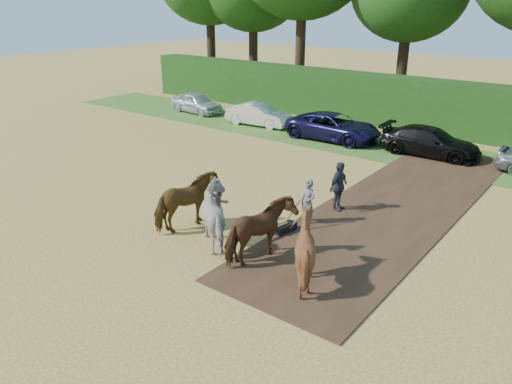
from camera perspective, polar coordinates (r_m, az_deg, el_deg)
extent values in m
plane|color=gold|center=(14.61, -0.66, -8.68)|extent=(120.00, 120.00, 0.00)
cube|color=#472D1C|center=(19.48, 15.77, -1.44)|extent=(4.50, 17.00, 0.05)
cube|color=#38601E|center=(26.20, 18.69, 4.07)|extent=(50.00, 5.00, 0.03)
cube|color=#14380F|center=(30.04, 22.00, 8.70)|extent=(46.00, 1.60, 3.00)
imported|color=tan|center=(16.78, -4.18, -1.61)|extent=(0.72, 0.85, 1.56)
imported|color=#272B34|center=(18.25, 9.42, 0.60)|extent=(0.48, 1.10, 1.86)
imported|color=brown|center=(16.73, -7.90, -1.18)|extent=(1.40, 2.41, 1.91)
imported|color=beige|center=(15.58, -4.02, -2.77)|extent=(2.15, 1.93, 1.91)
imported|color=brown|center=(14.53, 0.46, -4.58)|extent=(1.40, 2.41, 1.91)
imported|color=#5D3317|center=(13.60, 5.62, -6.61)|extent=(1.82, 1.98, 1.91)
cube|color=black|center=(16.61, 3.36, -4.18)|extent=(0.45, 0.86, 0.32)
cube|color=brown|center=(16.19, 2.02, -4.24)|extent=(0.31, 1.27, 0.09)
cylinder|color=brown|center=(16.93, 4.09, -2.42)|extent=(0.09, 0.93, 0.67)
cylinder|color=brown|center=(16.68, 5.08, -2.83)|extent=(0.34, 0.90, 0.67)
imported|color=gray|center=(17.09, 5.97, -1.16)|extent=(0.64, 0.48, 1.60)
imported|color=silver|center=(34.32, -6.85, 10.10)|extent=(4.09, 1.91, 1.35)
imported|color=silver|center=(30.54, 0.31, 8.84)|extent=(4.20, 1.84, 1.34)
imported|color=#17143F|center=(27.70, 8.86, 7.37)|extent=(5.25, 2.53, 1.44)
imported|color=black|center=(25.99, 19.28, 5.44)|extent=(4.89, 2.11, 1.40)
cylinder|color=#382616|center=(42.87, -5.11, 15.45)|extent=(0.70, 0.70, 5.85)
cylinder|color=#382616|center=(40.70, -0.30, 14.90)|extent=(0.70, 0.70, 5.40)
cylinder|color=#382616|center=(36.96, 5.05, 15.03)|extent=(0.70, 0.70, 6.53)
cylinder|color=#382616|center=(35.18, 16.26, 12.86)|extent=(0.70, 0.70, 5.17)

